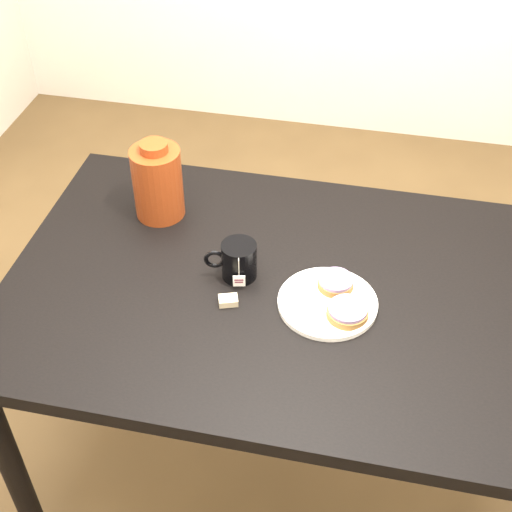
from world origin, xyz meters
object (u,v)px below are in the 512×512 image
mug (238,260)px  plate (328,302)px  table (290,310)px  bagel_package (158,182)px  teabag_pouch (228,301)px  bagel_front (347,312)px  bagel_back (336,282)px

mug → plate: bearing=-26.5°
table → mug: mug is taller
mug → bagel_package: (-0.26, 0.20, 0.05)m
bagel_package → teabag_pouch: bearing=-48.8°
plate → teabag_pouch: 0.24m
table → bagel_front: 0.20m
mug → teabag_pouch: mug is taller
bagel_front → mug: mug is taller
bagel_back → bagel_front: 0.10m
bagel_front → bagel_package: 0.62m
bagel_back → bagel_package: bagel_package is taller
bagel_front → teabag_pouch: bearing=-178.8°
bagel_back → teabag_pouch: bagel_back is taller
bagel_front → bagel_package: (-0.54, 0.29, 0.08)m
table → plate: 0.14m
mug → teabag_pouch: 0.11m
mug → bagel_package: bearing=130.3°
table → bagel_package: bearing=151.8°
plate → teabag_pouch: (-0.23, -0.04, 0.00)m
bagel_back → bagel_front: size_ratio=0.67×
table → plate: plate is taller
mug → bagel_front: bearing=-31.3°
plate → teabag_pouch: teabag_pouch is taller
bagel_back → bagel_package: bearing=158.0°
plate → bagel_back: (0.01, 0.05, 0.02)m
table → teabag_pouch: size_ratio=31.11×
plate → bagel_package: bearing=152.5°
teabag_pouch → bagel_package: bagel_package is taller
table → bagel_back: bearing=5.2°
table → mug: (-0.13, 0.01, 0.13)m
plate → bagel_back: bagel_back is taller
bagel_front → bagel_back: bearing=113.3°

